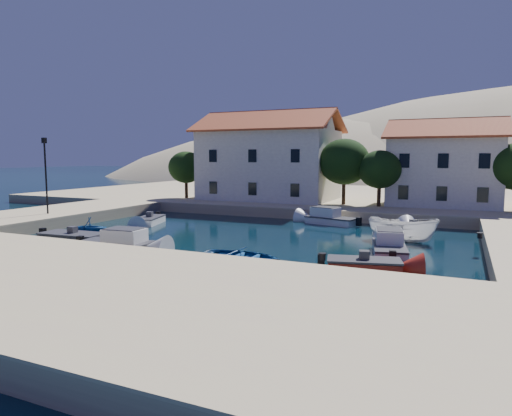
# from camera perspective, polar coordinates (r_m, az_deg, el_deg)

# --- Properties ---
(ground) EXTENTS (400.00, 400.00, 0.00)m
(ground) POSITION_cam_1_polar(r_m,az_deg,el_deg) (24.02, -11.11, -7.37)
(ground) COLOR black
(ground) RESTS_ON ground
(quay_south) EXTENTS (52.00, 12.00, 1.00)m
(quay_south) POSITION_cam_1_polar(r_m,az_deg,el_deg) (19.50, -21.55, -9.43)
(quay_south) COLOR #CDBE8C
(quay_south) RESTS_ON ground
(quay_west) EXTENTS (8.00, 20.00, 1.00)m
(quay_west) POSITION_cam_1_polar(r_m,az_deg,el_deg) (43.93, -23.87, -0.90)
(quay_west) COLOR #CDBE8C
(quay_west) RESTS_ON ground
(quay_north) EXTENTS (80.00, 36.00, 1.00)m
(quay_north) POSITION_cam_1_polar(r_m,az_deg,el_deg) (58.36, 12.78, 1.17)
(quay_north) COLOR #CDBE8C
(quay_north) RESTS_ON ground
(hills) EXTENTS (254.00, 176.00, 99.00)m
(hills) POSITION_cam_1_polar(r_m,az_deg,el_deg) (145.68, 26.74, -5.79)
(hills) COLOR tan
(hills) RESTS_ON ground
(building_left) EXTENTS (14.70, 9.45, 9.70)m
(building_left) POSITION_cam_1_polar(r_m,az_deg,el_deg) (50.89, 1.69, 6.71)
(building_left) COLOR beige
(building_left) RESTS_ON quay_north
(building_mid) EXTENTS (10.50, 8.40, 8.30)m
(building_mid) POSITION_cam_1_polar(r_m,az_deg,el_deg) (47.99, 22.53, 5.39)
(building_mid) COLOR beige
(building_mid) RESTS_ON quay_north
(trees) EXTENTS (37.30, 5.30, 6.45)m
(trees) POSITION_cam_1_polar(r_m,az_deg,el_deg) (45.35, 12.82, 5.20)
(trees) COLOR #382314
(trees) RESTS_ON quay_north
(lamppost) EXTENTS (0.35, 0.25, 6.22)m
(lamppost) POSITION_cam_1_polar(r_m,az_deg,el_deg) (41.19, -24.82, 4.54)
(lamppost) COLOR black
(lamppost) RESTS_ON quay_west
(bollards) EXTENTS (29.36, 9.56, 0.30)m
(bollards) POSITION_cam_1_polar(r_m,az_deg,el_deg) (25.66, -1.00, -3.74)
(bollards) COLOR black
(bollards) RESTS_ON ground
(motorboat_grey_sw) EXTENTS (4.53, 2.24, 1.25)m
(motorboat_grey_sw) POSITION_cam_1_polar(r_m,az_deg,el_deg) (32.93, -21.93, -3.46)
(motorboat_grey_sw) COLOR #37373D
(motorboat_grey_sw) RESTS_ON ground
(cabin_cruiser_south) EXTENTS (4.62, 2.34, 1.60)m
(cabin_cruiser_south) POSITION_cam_1_polar(r_m,az_deg,el_deg) (28.78, -17.09, -4.28)
(cabin_cruiser_south) COLOR silver
(cabin_cruiser_south) RESTS_ON ground
(rowboat_south) EXTENTS (4.51, 3.24, 0.93)m
(rowboat_south) POSITION_cam_1_polar(r_m,az_deg,el_deg) (24.77, -1.93, -6.83)
(rowboat_south) COLOR #1A4F8F
(rowboat_south) RESTS_ON ground
(motorboat_red_se) EXTENTS (3.89, 2.44, 1.25)m
(motorboat_red_se) POSITION_cam_1_polar(r_m,az_deg,el_deg) (23.48, 13.34, -7.01)
(motorboat_red_se) COLOR maroon
(motorboat_red_se) RESTS_ON ground
(cabin_cruiser_east) EXTENTS (2.65, 4.69, 1.60)m
(cabin_cruiser_east) POSITION_cam_1_polar(r_m,az_deg,el_deg) (27.58, 16.33, -4.71)
(cabin_cruiser_east) COLOR silver
(cabin_cruiser_east) RESTS_ON ground
(boat_east) EXTENTS (5.06, 2.77, 1.85)m
(boat_east) POSITION_cam_1_polar(r_m,az_deg,el_deg) (32.35, 17.77, -4.00)
(boat_east) COLOR silver
(boat_east) RESTS_ON ground
(motorboat_white_ne) EXTENTS (2.60, 3.88, 1.25)m
(motorboat_white_ne) POSITION_cam_1_polar(r_m,az_deg,el_deg) (35.76, 19.01, -2.59)
(motorboat_white_ne) COLOR silver
(motorboat_white_ne) RESTS_ON ground
(rowboat_west) EXTENTS (3.50, 3.28, 1.48)m
(rowboat_west) POSITION_cam_1_polar(r_m,az_deg,el_deg) (35.50, -20.27, -3.19)
(rowboat_west) COLOR #1A4F8F
(rowboat_west) RESTS_ON ground
(motorboat_white_west) EXTENTS (2.62, 3.97, 1.25)m
(motorboat_white_west) POSITION_cam_1_polar(r_m,az_deg,el_deg) (39.73, -13.14, -1.54)
(motorboat_white_west) COLOR silver
(motorboat_white_west) RESTS_ON ground
(cabin_cruiser_north) EXTENTS (4.63, 2.87, 1.60)m
(cabin_cruiser_north) POSITION_cam_1_polar(r_m,az_deg,el_deg) (39.05, 9.42, -1.32)
(cabin_cruiser_north) COLOR silver
(cabin_cruiser_north) RESTS_ON ground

